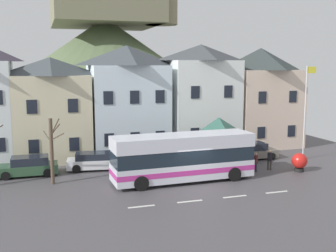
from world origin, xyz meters
TOP-DOWN VIEW (x-y plane):
  - ground_plane at (0.00, -0.00)m, footprint 40.00×60.00m
  - townhouse_01 at (-8.88, 11.55)m, footprint 6.28×5.17m
  - townhouse_02 at (-2.22, 11.84)m, footprint 6.67×5.74m
  - townhouse_03 at (4.83, 11.62)m, footprint 6.37×5.31m
  - townhouse_04 at (11.58, 12.32)m, footprint 6.59×6.71m
  - hilltop_castle at (-0.32, 35.41)m, footprint 43.23×43.23m
  - transit_bus at (-0.42, 1.89)m, footprint 10.13×3.01m
  - bus_shelter at (3.88, 5.36)m, footprint 3.60×3.60m
  - parked_car_00 at (-5.91, 6.97)m, footprint 4.63×2.37m
  - parked_car_01 at (-10.88, 6.68)m, footprint 4.42×1.98m
  - parked_car_02 at (7.71, 6.60)m, footprint 4.05×2.02m
  - pedestrian_00 at (7.07, 2.74)m, footprint 0.35×0.35m
  - pedestrian_01 at (5.79, 2.62)m, footprint 0.30×0.31m
  - pedestrian_02 at (5.84, 4.22)m, footprint 0.38×0.31m
  - public_bench at (1.70, 6.94)m, footprint 1.54×0.48m
  - flagpole at (11.82, 5.01)m, footprint 0.95×0.10m
  - harbour_buoy at (9.00, 1.64)m, footprint 1.19×1.19m
  - bare_tree_01 at (-9.21, 3.89)m, footprint 1.35×1.64m

SIDE VIEW (x-z plane):
  - ground_plane at x=0.00m, z-range -0.06..0.00m
  - public_bench at x=1.70m, z-range 0.03..0.90m
  - parked_car_00 at x=-5.91m, z-range -0.01..1.35m
  - parked_car_02 at x=7.71m, z-range -0.02..1.40m
  - parked_car_01 at x=-10.88m, z-range -0.02..1.42m
  - pedestrian_02 at x=5.84m, z-range 0.02..1.52m
  - harbour_buoy at x=9.00m, z-range 0.07..1.52m
  - pedestrian_01 at x=5.79m, z-range 0.12..1.58m
  - pedestrian_00 at x=7.07m, z-range 0.14..1.73m
  - transit_bus at x=-0.42m, z-range 0.01..3.34m
  - bare_tree_01 at x=-9.21m, z-range 0.09..4.73m
  - bus_shelter at x=3.88m, z-range 1.18..5.14m
  - townhouse_01 at x=-8.88m, z-range 0.00..8.78m
  - flagpole at x=11.82m, z-range 0.58..8.65m
  - townhouse_04 at x=11.58m, z-range 0.00..9.82m
  - townhouse_02 at x=-2.22m, z-range 0.00..9.87m
  - townhouse_03 at x=4.83m, z-range 0.00..10.04m
  - hilltop_castle at x=-0.32m, z-range -3.08..19.02m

